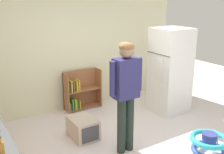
{
  "coord_description": "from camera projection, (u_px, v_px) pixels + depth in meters",
  "views": [
    {
      "loc": [
        -2.38,
        -2.97,
        2.38
      ],
      "look_at": [
        -0.13,
        0.59,
        1.13
      ],
      "focal_mm": 43.69,
      "sensor_mm": 36.0,
      "label": 1
    }
  ],
  "objects": [
    {
      "name": "pet_carrier",
      "position": [
        83.0,
        128.0,
        4.75
      ],
      "size": [
        0.42,
        0.55,
        0.36
      ],
      "color": "beige",
      "rests_on": "ground"
    },
    {
      "name": "bookshelf",
      "position": [
        80.0,
        92.0,
        5.95
      ],
      "size": [
        0.8,
        0.28,
        0.85
      ],
      "color": "#9F633E",
      "rests_on": "ground"
    },
    {
      "name": "ground_plane",
      "position": [
        139.0,
        153.0,
        4.3
      ],
      "size": [
        12.0,
        12.0,
        0.0
      ],
      "primitive_type": "plane",
      "color": "silver",
      "rests_on": "ground"
    },
    {
      "name": "amber_bottle",
      "position": [
        1.0,
        151.0,
        2.54
      ],
      "size": [
        0.07,
        0.07,
        0.25
      ],
      "color": "#9E661E",
      "rests_on": "kitchen_counter"
    },
    {
      "name": "baby_walker",
      "position": [
        209.0,
        143.0,
        4.31
      ],
      "size": [
        0.6,
        0.6,
        0.32
      ],
      "color": "#3050B6",
      "rests_on": "ground"
    },
    {
      "name": "refrigerator",
      "position": [
        170.0,
        71.0,
        5.7
      ],
      "size": [
        0.73,
        0.68,
        1.78
      ],
      "color": "white",
      "rests_on": "ground"
    },
    {
      "name": "back_wall",
      "position": [
        73.0,
        47.0,
        5.81
      ],
      "size": [
        5.2,
        0.06,
        2.7
      ],
      "primitive_type": "cube",
      "color": "beige",
      "rests_on": "ground"
    },
    {
      "name": "standing_person",
      "position": [
        126.0,
        87.0,
        4.08
      ],
      "size": [
        0.57,
        0.23,
        1.76
      ],
      "color": "#1E2923",
      "rests_on": "ground"
    }
  ]
}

